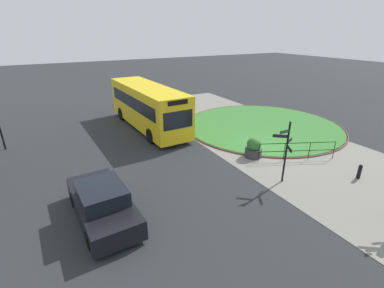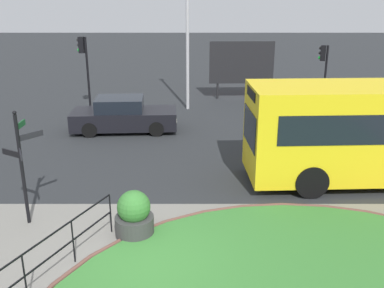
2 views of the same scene
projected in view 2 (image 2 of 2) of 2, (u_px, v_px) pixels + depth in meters
name	position (u px, v px, depth m)	size (l,w,h in m)	color
ground	(144.00, 262.00, 9.98)	(120.00, 120.00, 0.00)	#282B2D
signpost_directional	(23.00, 160.00, 11.14)	(1.04, 1.13, 3.07)	black
railing_grass_edge	(51.00, 252.00, 9.12)	(1.83, 4.01, 1.07)	black
car_near_lane	(125.00, 116.00, 19.22)	(4.62, 2.07, 1.50)	black
traffic_light_near	(85.00, 57.00, 21.72)	(0.49, 0.28, 3.75)	black
traffic_light_far	(325.00, 63.00, 22.34)	(0.48, 0.32, 3.28)	black
lamppost_tall	(189.00, 20.00, 21.64)	(0.32, 0.32, 8.44)	#B7B7BC
billboard_left	(243.00, 63.00, 24.66)	(3.63, 0.24, 3.24)	black
planter_near_signpost	(136.00, 216.00, 10.90)	(0.97, 0.97, 1.21)	#383838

